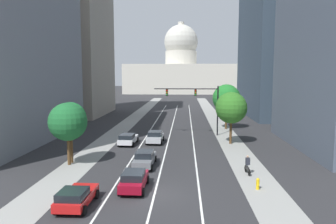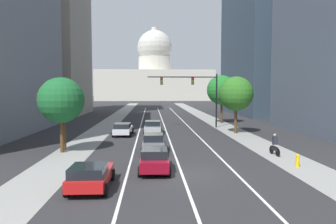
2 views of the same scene
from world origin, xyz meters
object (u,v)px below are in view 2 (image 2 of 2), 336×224
(car_gray, at_px, (154,142))
(capitol_building, at_px, (155,78))
(cyclist, at_px, (275,145))
(car_crimson, at_px, (154,159))
(street_tree_near_right, at_px, (236,94))
(street_tree_far_right, at_px, (222,90))
(fire_hydrant, at_px, (298,160))
(street_tree_mid_left, at_px, (63,97))
(car_white, at_px, (123,129))
(street_tree_near_left, at_px, (61,100))
(traffic_signal_mast, at_px, (195,88))
(car_silver, at_px, (153,127))
(car_red, at_px, (91,175))

(car_gray, bearing_deg, capitol_building, 0.19)
(cyclist, bearing_deg, car_crimson, 109.42)
(cyclist, distance_m, street_tree_near_right, 13.31)
(street_tree_far_right, bearing_deg, street_tree_near_right, -94.26)
(car_crimson, distance_m, fire_hydrant, 9.63)
(street_tree_mid_left, bearing_deg, car_white, 64.18)
(street_tree_near_left, bearing_deg, traffic_signal_mast, 50.99)
(traffic_signal_mast, distance_m, street_tree_far_right, 7.58)
(fire_hydrant, bearing_deg, capitol_building, 93.33)
(capitol_building, bearing_deg, cyclist, -86.60)
(street_tree_near_right, distance_m, street_tree_far_right, 11.60)
(car_white, height_order, traffic_signal_mast, traffic_signal_mast)
(car_silver, xyz_separation_m, street_tree_near_left, (-7.55, -10.72, 3.52))
(street_tree_far_right, bearing_deg, street_tree_mid_left, -130.38)
(car_silver, bearing_deg, car_gray, -178.86)
(car_gray, height_order, traffic_signal_mast, traffic_signal_mast)
(car_crimson, bearing_deg, cyclist, -64.72)
(car_silver, distance_m, traffic_signal_mast, 9.32)
(cyclist, height_order, street_tree_far_right, street_tree_far_right)
(capitol_building, height_order, car_red, capitol_building)
(traffic_signal_mast, height_order, cyclist, traffic_signal_mast)
(car_crimson, bearing_deg, car_red, 136.58)
(car_white, height_order, street_tree_near_left, street_tree_near_left)
(street_tree_near_right, bearing_deg, car_red, -122.62)
(street_tree_near_left, distance_m, street_tree_near_right, 20.39)
(traffic_signal_mast, xyz_separation_m, street_tree_near_left, (-13.32, -16.45, -1.03))
(street_tree_near_right, distance_m, street_tree_mid_left, 20.02)
(car_red, bearing_deg, car_white, 0.45)
(car_gray, xyz_separation_m, car_silver, (0.00, 10.79, 0.01))
(car_silver, distance_m, street_tree_mid_left, 13.08)
(traffic_signal_mast, distance_m, fire_hydrant, 23.23)
(car_crimson, bearing_deg, car_white, 12.53)
(capitol_building, xyz_separation_m, car_silver, (-1.68, -119.64, -9.94))
(capitol_building, bearing_deg, car_white, -92.39)
(street_tree_near_right, bearing_deg, fire_hydrant, -90.79)
(street_tree_far_right, bearing_deg, car_gray, -115.64)
(traffic_signal_mast, bearing_deg, car_white, -142.44)
(car_red, distance_m, traffic_signal_mast, 28.33)
(street_tree_far_right, bearing_deg, capitol_building, 94.76)
(car_red, relative_size, car_crimson, 0.99)
(capitol_building, height_order, car_gray, capitol_building)
(street_tree_mid_left, bearing_deg, cyclist, -9.40)
(car_crimson, bearing_deg, street_tree_mid_left, 46.87)
(car_white, bearing_deg, street_tree_near_left, 158.00)
(car_silver, xyz_separation_m, street_tree_far_right, (10.70, 11.50, 4.30))
(traffic_signal_mast, height_order, street_tree_near_left, traffic_signal_mast)
(fire_hydrant, xyz_separation_m, street_tree_far_right, (1.09, 28.15, 4.62))
(car_white, xyz_separation_m, car_crimson, (3.37, -15.91, 0.02))
(street_tree_near_right, bearing_deg, street_tree_near_left, -148.51)
(street_tree_near_left, height_order, street_tree_near_right, street_tree_near_right)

